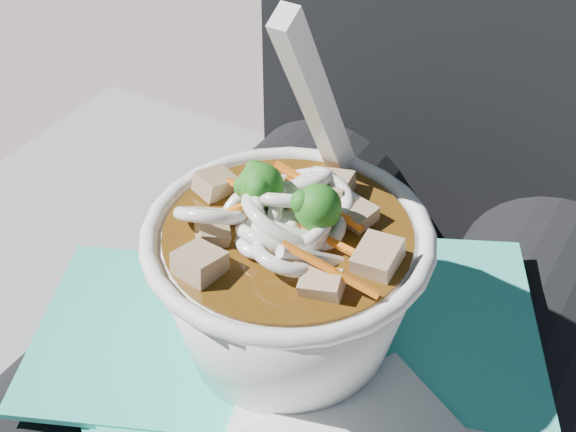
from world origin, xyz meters
The scene contains 3 objects.
person_body centered at (0.00, 0.09, 0.55)m, with size 0.34×0.94×0.99m.
plastic_bag centered at (0.00, -0.02, 0.61)m, with size 0.33×0.32×0.01m.
udon_bowl centered at (-0.01, 0.00, 0.67)m, with size 0.18×0.18×0.20m.
Camera 1 is at (0.15, -0.26, 0.95)m, focal length 50.00 mm.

